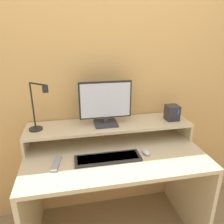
{
  "coord_description": "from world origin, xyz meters",
  "views": [
    {
      "loc": [
        -0.3,
        -1.03,
        1.63
      ],
      "look_at": [
        -0.01,
        0.39,
        1.09
      ],
      "focal_mm": 35.0,
      "sensor_mm": 36.0,
      "label": 1
    }
  ],
  "objects_px": {
    "mouse": "(146,152)",
    "remote_control": "(56,164)",
    "router_dock": "(172,113)",
    "keyboard": "(108,158)",
    "monitor": "(105,103)",
    "desk_lamp": "(38,111)"
  },
  "relations": [
    {
      "from": "router_dock",
      "to": "mouse",
      "type": "bearing_deg",
      "value": -140.84
    },
    {
      "from": "monitor",
      "to": "router_dock",
      "type": "xyz_separation_m",
      "value": [
        0.56,
        -0.01,
        -0.11
      ]
    },
    {
      "from": "router_dock",
      "to": "keyboard",
      "type": "bearing_deg",
      "value": -156.03
    },
    {
      "from": "desk_lamp",
      "to": "keyboard",
      "type": "relative_size",
      "value": 0.79
    },
    {
      "from": "router_dock",
      "to": "mouse",
      "type": "relative_size",
      "value": 1.45
    },
    {
      "from": "remote_control",
      "to": "desk_lamp",
      "type": "bearing_deg",
      "value": 113.74
    },
    {
      "from": "keyboard",
      "to": "mouse",
      "type": "height_order",
      "value": "mouse"
    },
    {
      "from": "router_dock",
      "to": "keyboard",
      "type": "distance_m",
      "value": 0.68
    },
    {
      "from": "monitor",
      "to": "remote_control",
      "type": "relative_size",
      "value": 2.32
    },
    {
      "from": "router_dock",
      "to": "keyboard",
      "type": "xyz_separation_m",
      "value": [
        -0.6,
        -0.26,
        -0.2
      ]
    },
    {
      "from": "keyboard",
      "to": "mouse",
      "type": "relative_size",
      "value": 5.4
    },
    {
      "from": "monitor",
      "to": "router_dock",
      "type": "distance_m",
      "value": 0.57
    },
    {
      "from": "remote_control",
      "to": "monitor",
      "type": "bearing_deg",
      "value": 35.35
    },
    {
      "from": "mouse",
      "to": "remote_control",
      "type": "xyz_separation_m",
      "value": [
        -0.65,
        -0.01,
        -0.01
      ]
    },
    {
      "from": "monitor",
      "to": "router_dock",
      "type": "bearing_deg",
      "value": -1.41
    },
    {
      "from": "desk_lamp",
      "to": "router_dock",
      "type": "relative_size",
      "value": 2.94
    },
    {
      "from": "desk_lamp",
      "to": "mouse",
      "type": "relative_size",
      "value": 4.27
    },
    {
      "from": "desk_lamp",
      "to": "mouse",
      "type": "distance_m",
      "value": 0.85
    },
    {
      "from": "router_dock",
      "to": "monitor",
      "type": "bearing_deg",
      "value": 178.59
    },
    {
      "from": "keyboard",
      "to": "remote_control",
      "type": "height_order",
      "value": "keyboard"
    },
    {
      "from": "monitor",
      "to": "desk_lamp",
      "type": "distance_m",
      "value": 0.5
    },
    {
      "from": "router_dock",
      "to": "keyboard",
      "type": "relative_size",
      "value": 0.27
    }
  ]
}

